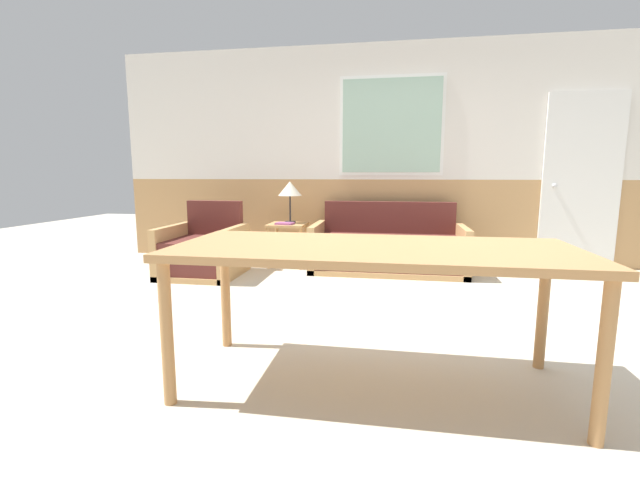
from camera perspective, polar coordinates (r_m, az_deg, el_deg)
The scene contains 9 objects.
ground_plane at distance 3.11m, azimuth 9.24°, elevation -12.46°, with size 16.00×16.00×0.00m, color beige.
wall_back at distance 5.53m, azimuth 9.88°, elevation 11.22°, with size 7.20×0.09×2.70m.
couch at distance 5.05m, azimuth 8.96°, elevation -1.33°, with size 1.75×0.84×0.78m.
armchair at distance 4.93m, azimuth -15.27°, elevation -1.67°, with size 0.81×0.82×0.81m.
side_table at distance 5.24m, azimuth -4.37°, elevation 1.08°, with size 0.45×0.45×0.52m.
table_lamp at distance 5.27m, azimuth -4.08°, elevation 6.73°, with size 0.29×0.29×0.51m.
book_stack at distance 5.14m, azimuth -4.76°, elevation 2.21°, with size 0.22×0.18×0.02m.
dining_table at distance 2.22m, azimuth 6.89°, elevation -2.51°, with size 2.04×0.85×0.76m.
entry_door at distance 5.88m, azimuth 31.41°, elevation 6.59°, with size 0.85×0.09×2.05m.
Camera 1 is at (0.00, -2.90, 1.12)m, focal length 24.00 mm.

